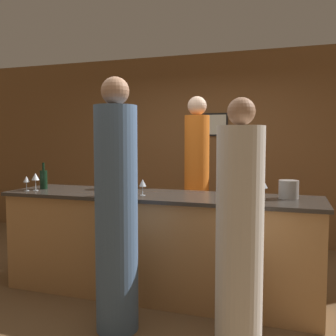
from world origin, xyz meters
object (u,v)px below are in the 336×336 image
object	(u,v)px
guest_0	(239,237)
wine_bottle_1	(117,183)
bartender	(197,187)
ice_bucket	(289,189)
wine_bottle_0	(44,179)
guest_1	(116,213)

from	to	relation	value
guest_0	wine_bottle_1	size ratio (longest dim) A/B	6.17
bartender	guest_0	size ratio (longest dim) A/B	1.12
guest_0	bartender	bearing A→B (deg)	113.57
bartender	ice_bucket	world-z (taller)	bartender
guest_0	wine_bottle_0	world-z (taller)	guest_0
bartender	guest_0	bearing A→B (deg)	113.57
wine_bottle_0	wine_bottle_1	world-z (taller)	wine_bottle_1
bartender	wine_bottle_1	distance (m)	1.16
guest_0	guest_1	size ratio (longest dim) A/B	0.90
wine_bottle_1	ice_bucket	bearing A→B (deg)	10.93
bartender	wine_bottle_1	world-z (taller)	bartender
guest_1	ice_bucket	bearing A→B (deg)	33.87
wine_bottle_0	wine_bottle_1	size ratio (longest dim) A/B	0.97
wine_bottle_0	ice_bucket	world-z (taller)	wine_bottle_0
guest_0	wine_bottle_1	bearing A→B (deg)	154.18
wine_bottle_1	guest_0	bearing A→B (deg)	-25.82
wine_bottle_1	wine_bottle_0	bearing A→B (deg)	169.65
wine_bottle_0	wine_bottle_1	distance (m)	0.97
guest_0	ice_bucket	world-z (taller)	guest_0
bartender	wine_bottle_0	bearing A→B (deg)	29.93
guest_1	bartender	bearing A→B (deg)	80.71
wine_bottle_1	ice_bucket	world-z (taller)	wine_bottle_1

